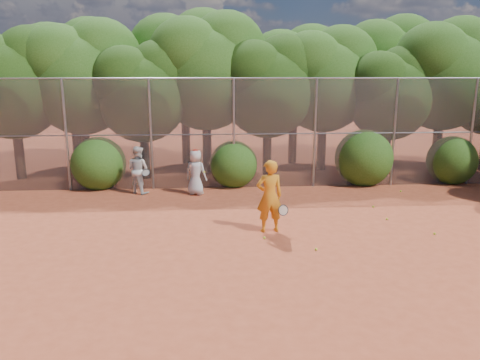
{
  "coord_description": "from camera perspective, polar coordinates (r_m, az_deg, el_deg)",
  "views": [
    {
      "loc": [
        -1.87,
        -10.97,
        4.27
      ],
      "look_at": [
        -1.0,
        2.5,
        1.1
      ],
      "focal_mm": 35.0,
      "sensor_mm": 36.0,
      "label": 1
    }
  ],
  "objects": [
    {
      "name": "tree_6",
      "position": [
        20.42,
        17.91,
        10.34
      ],
      "size": [
        3.86,
        3.36,
        5.29
      ],
      "color": "black",
      "rests_on": "ground"
    },
    {
      "name": "player_yellow",
      "position": [
        12.54,
        3.62,
        -1.99
      ],
      "size": [
        0.9,
        0.57,
        1.98
      ],
      "rotation": [
        0.0,
        0.0,
        3.27
      ],
      "color": "orange",
      "rests_on": "ground"
    },
    {
      "name": "tree_0",
      "position": [
        20.46,
        -25.93,
        10.97
      ],
      "size": [
        4.38,
        3.81,
        6.0
      ],
      "color": "black",
      "rests_on": "ground"
    },
    {
      "name": "player_teen",
      "position": [
        16.41,
        -5.41,
        0.97
      ],
      "size": [
        0.92,
        0.79,
        1.62
      ],
      "rotation": [
        0.0,
        0.0,
        2.7
      ],
      "color": "silver",
      "rests_on": "ground"
    },
    {
      "name": "tree_4",
      "position": [
        19.37,
        3.56,
        11.68
      ],
      "size": [
        4.19,
        3.64,
        5.73
      ],
      "color": "black",
      "rests_on": "ground"
    },
    {
      "name": "ground",
      "position": [
        11.92,
        5.63,
        -7.84
      ],
      "size": [
        80.0,
        80.0,
        0.0
      ],
      "primitive_type": "plane",
      "color": "#A64125",
      "rests_on": "ground"
    },
    {
      "name": "tree_1",
      "position": [
        20.16,
        -18.71,
        12.24
      ],
      "size": [
        4.64,
        4.03,
        6.35
      ],
      "color": "black",
      "rests_on": "ground"
    },
    {
      "name": "ball_0",
      "position": [
        14.38,
        17.48,
        -4.55
      ],
      "size": [
        0.07,
        0.07,
        0.07
      ],
      "primitive_type": "sphere",
      "color": "#CBDD28",
      "rests_on": "ground"
    },
    {
      "name": "tree_2",
      "position": [
        18.99,
        -11.71,
        10.88
      ],
      "size": [
        3.99,
        3.47,
        5.47
      ],
      "color": "black",
      "rests_on": "ground"
    },
    {
      "name": "tree_11",
      "position": [
        21.97,
        6.77,
        12.85
      ],
      "size": [
        4.64,
        4.03,
        6.35
      ],
      "color": "black",
      "rests_on": "ground"
    },
    {
      "name": "player_white",
      "position": [
        16.92,
        -12.29,
        1.23
      ],
      "size": [
        1.04,
        0.99,
        1.69
      ],
      "rotation": [
        0.0,
        0.0,
        2.54
      ],
      "color": "silver",
      "rests_on": "ground"
    },
    {
      "name": "tree_9",
      "position": [
        22.64,
        -19.74,
        12.64
      ],
      "size": [
        4.83,
        4.2,
        6.62
      ],
      "color": "black",
      "rests_on": "ground"
    },
    {
      "name": "tree_3",
      "position": [
        19.82,
        -4.01,
        13.55
      ],
      "size": [
        4.89,
        4.26,
        6.7
      ],
      "color": "black",
      "rests_on": "ground"
    },
    {
      "name": "fence_back",
      "position": [
        17.21,
        2.19,
        5.8
      ],
      "size": [
        20.05,
        0.09,
        4.03
      ],
      "color": "gray",
      "rests_on": "ground"
    },
    {
      "name": "ball_3",
      "position": [
        13.55,
        22.63,
        -6.06
      ],
      "size": [
        0.07,
        0.07,
        0.07
      ],
      "primitive_type": "sphere",
      "color": "#CBDD28",
      "rests_on": "ground"
    },
    {
      "name": "tree_5",
      "position": [
        20.61,
        10.38,
        12.39
      ],
      "size": [
        4.51,
        3.92,
        6.17
      ],
      "color": "black",
      "rests_on": "ground"
    },
    {
      "name": "bush_3",
      "position": [
        19.93,
        24.43,
        2.44
      ],
      "size": [
        1.9,
        1.9,
        1.9
      ],
      "primitive_type": "sphere",
      "color": "#244C13",
      "rests_on": "ground"
    },
    {
      "name": "bush_2",
      "position": [
        18.52,
        14.86,
        2.91
      ],
      "size": [
        2.2,
        2.2,
        2.2
      ],
      "primitive_type": "sphere",
      "color": "#244C13",
      "rests_on": "ground"
    },
    {
      "name": "tree_12",
      "position": [
        23.77,
        17.57,
        13.21
      ],
      "size": [
        5.02,
        4.37,
        6.88
      ],
      "color": "black",
      "rests_on": "ground"
    },
    {
      "name": "tree_10",
      "position": [
        22.05,
        -6.67,
        14.06
      ],
      "size": [
        5.15,
        4.48,
        7.06
      ],
      "color": "black",
      "rests_on": "ground"
    },
    {
      "name": "ball_1",
      "position": [
        15.52,
        15.94,
        -3.15
      ],
      "size": [
        0.07,
        0.07,
        0.07
      ],
      "primitive_type": "sphere",
      "color": "#CBDD28",
      "rests_on": "ground"
    },
    {
      "name": "ball_2",
      "position": [
        11.63,
        9.26,
        -8.33
      ],
      "size": [
        0.07,
        0.07,
        0.07
      ],
      "primitive_type": "sphere",
      "color": "#CBDD28",
      "rests_on": "ground"
    },
    {
      "name": "ball_5",
      "position": [
        17.79,
        19.0,
        -1.29
      ],
      "size": [
        0.07,
        0.07,
        0.07
      ],
      "primitive_type": "sphere",
      "color": "#CBDD28",
      "rests_on": "ground"
    },
    {
      "name": "bush_0",
      "position": [
        18.06,
        -16.87,
        2.21
      ],
      "size": [
        2.0,
        2.0,
        2.0
      ],
      "primitive_type": "sphere",
      "color": "#244C13",
      "rests_on": "ground"
    },
    {
      "name": "bush_1",
      "position": [
        17.62,
        -0.8,
        2.19
      ],
      "size": [
        1.8,
        1.8,
        1.8
      ],
      "primitive_type": "sphere",
      "color": "#244C13",
      "rests_on": "ground"
    },
    {
      "name": "tree_7",
      "position": [
        21.99,
        23.72,
        12.16
      ],
      "size": [
        4.77,
        4.14,
        6.53
      ],
      "color": "black",
      "rests_on": "ground"
    },
    {
      "name": "ball_4",
      "position": [
        12.24,
        2.99,
        -7.05
      ],
      "size": [
        0.07,
        0.07,
        0.07
      ],
      "primitive_type": "sphere",
      "color": "#CBDD28",
      "rests_on": "ground"
    }
  ]
}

